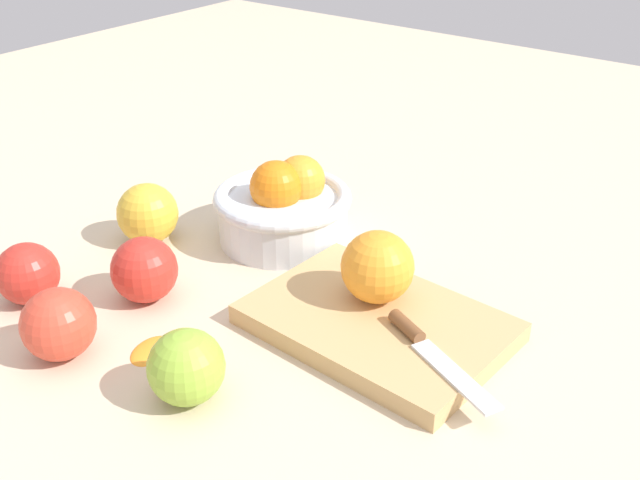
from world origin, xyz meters
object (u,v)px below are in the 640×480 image
Objects in this scene: bowl at (284,207)px; apple_front_left at (144,270)px; apple_front_left_3 at (58,324)px; knife at (426,346)px; apple_mid_left at (148,214)px; apple_front_center at (188,368)px; apple_front_left_2 at (27,274)px; orange_on_board at (377,267)px; cutting_board at (377,323)px.

bowl reaches higher than apple_front_left.
bowl is 0.32m from apple_front_left_3.
apple_mid_left is at bearing 178.04° from knife.
apple_front_left_2 is at bearing 177.86° from apple_front_center.
bowl reaches higher than orange_on_board.
knife is 0.22m from apple_front_center.
knife is at bearing -1.96° from apple_mid_left.
bowl is 0.23m from cutting_board.
cutting_board is 0.21m from apple_front_center.
apple_mid_left reaches higher than cutting_board.
knife is 2.10× the size of apple_front_center.
cutting_board is 1.71× the size of knife.
bowl reaches higher than cutting_board.
apple_front_center reaches higher than knife.
apple_mid_left reaches higher than apple_front_left.
orange_on_board reaches higher than knife.
apple_front_left is at bearing -43.01° from apple_mid_left.
orange_on_board reaches higher than apple_front_left.
orange_on_board is at bearing 5.93° from apple_mid_left.
apple_mid_left reaches higher than apple_front_left_2.
apple_front_center is (0.26, -0.18, -0.00)m from apple_mid_left.
cutting_board is 0.38m from apple_front_left_2.
bowl reaches higher than apple_front_center.
bowl is at bearing 154.18° from cutting_board.
knife is at bearing 48.51° from apple_front_center.
bowl reaches higher than apple_front_left_3.
apple_front_center is (0.13, -0.29, -0.01)m from bowl.
apple_front_center is 0.15m from apple_front_left_3.
orange_on_board is (-0.02, 0.02, 0.05)m from cutting_board.
knife is 2.05× the size of apple_front_left_3.
orange_on_board is 1.01× the size of apple_mid_left.
apple_front_center is at bearing 11.22° from apple_front_left_3.
knife is at bearing -23.87° from bowl.
knife is (0.07, -0.02, 0.02)m from cutting_board.
knife is at bearing 14.19° from apple_front_left.
apple_front_left_3 is (0.11, -0.04, 0.00)m from apple_front_left_2.
orange_on_board is 1.09× the size of apple_front_center.
apple_front_left is (-0.24, -0.10, 0.03)m from cutting_board.
orange_on_board reaches higher than apple_front_left_2.
cutting_board is at bearing 28.25° from apple_front_left_2.
cutting_board is at bearing 44.16° from apple_front_left_3.
apple_front_left reaches higher than cutting_board.
knife is at bearing 33.57° from apple_front_left_3.
bowl reaches higher than apple_mid_left.
apple_front_left_2 is (0.00, -0.17, -0.00)m from apple_mid_left.
apple_mid_left is 0.31m from apple_front_center.
cutting_board is at bearing -54.28° from orange_on_board.
apple_front_left_2 is (-0.40, -0.16, 0.01)m from knife.
apple_front_left_2 is at bearing 160.38° from apple_front_left_3.
orange_on_board is at bearing -21.79° from bowl.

